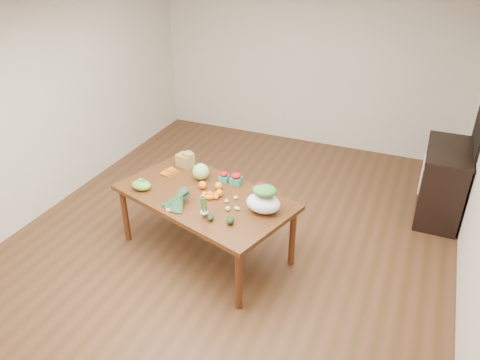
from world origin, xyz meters
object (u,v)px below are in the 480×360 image
at_px(dining_table, 206,224).
at_px(mandarin_cluster, 210,195).
at_px(salad_bag, 263,200).
at_px(kale_bunch, 175,200).
at_px(cabinet, 442,183).
at_px(paper_bag, 185,159).
at_px(cabbage, 201,172).
at_px(asparagus_bundle, 204,207).

distance_m(dining_table, mandarin_cluster, 0.43).
height_order(mandarin_cluster, salad_bag, salad_bag).
bearing_deg(kale_bunch, cabinet, 57.59).
xyz_separation_m(paper_bag, cabbage, (0.33, -0.22, 0.01)).
distance_m(cabbage, asparagus_bundle, 0.79).
distance_m(cabbage, mandarin_cluster, 0.44).
bearing_deg(mandarin_cluster, asparagus_bundle, -72.46).
bearing_deg(cabinet, asparagus_bundle, -134.87).
bearing_deg(dining_table, cabinet, 54.89).
distance_m(cabinet, asparagus_bundle, 3.15).
relative_size(dining_table, mandarin_cluster, 10.54).
height_order(cabinet, mandarin_cluster, cabinet).
relative_size(dining_table, paper_bag, 7.50).
bearing_deg(mandarin_cluster, kale_bunch, -130.33).
bearing_deg(dining_table, mandarin_cluster, -3.16).
xyz_separation_m(cabinet, salad_bag, (-1.70, -1.89, 0.42)).
distance_m(cabinet, salad_bag, 2.58).
xyz_separation_m(cabinet, kale_bunch, (-2.57, -2.16, 0.36)).
distance_m(cabbage, kale_bunch, 0.64).
relative_size(asparagus_bundle, salad_bag, 0.70).
relative_size(dining_table, asparagus_bundle, 7.59).
height_order(cabbage, asparagus_bundle, asparagus_bundle).
xyz_separation_m(dining_table, cabinet, (2.40, 1.83, 0.10)).
bearing_deg(cabbage, paper_bag, 146.08).
relative_size(dining_table, salad_bag, 5.34).
height_order(asparagus_bundle, salad_bag, salad_bag).
bearing_deg(dining_table, salad_bag, 13.11).
height_order(dining_table, mandarin_cluster, mandarin_cluster).
height_order(cabbage, salad_bag, salad_bag).
bearing_deg(paper_bag, cabinet, 24.14).
bearing_deg(cabbage, salad_bag, -22.01).
xyz_separation_m(kale_bunch, asparagus_bundle, (0.36, -0.05, 0.05)).
height_order(dining_table, kale_bunch, kale_bunch).
bearing_deg(cabinet, mandarin_cluster, -141.18).
bearing_deg(cabbage, mandarin_cluster, -50.57).
distance_m(cabinet, cabbage, 3.03).
xyz_separation_m(cabinet, cabbage, (-2.60, -1.53, 0.38)).
bearing_deg(salad_bag, cabbage, 157.99).
distance_m(dining_table, cabinet, 3.02).
distance_m(cabinet, kale_bunch, 3.38).
bearing_deg(paper_bag, cabbage, -33.92).
height_order(mandarin_cluster, asparagus_bundle, asparagus_bundle).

